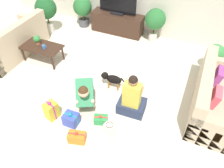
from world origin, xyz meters
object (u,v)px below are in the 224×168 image
Objects in this scene: tv_console at (117,23)px; potted_plant_corner_right at (214,56)px; gift_box_c at (71,119)px; tabletop_plant at (37,39)px; potted_plant_corner_left at (46,10)px; gift_bag_a at (110,131)px; sofa_left at (14,43)px; person_kneeling at (85,93)px; gift_box_d at (101,120)px; tv at (118,5)px; gift_box_a at (51,110)px; coffee_table at (42,48)px; gift_box_b at (77,137)px; person_sitting at (132,99)px; potted_plant_back_left at (83,8)px; dog at (112,79)px; mug at (44,47)px; sofa_right at (215,98)px; potted_plant_back_right at (155,21)px.

tv_console is 2.16× the size of potted_plant_corner_right.
tabletop_plant is at bearing 140.85° from gift_box_c.
gift_bag_a is at bearing -39.97° from potted_plant_corner_left.
sofa_left reaches higher than tv_console.
potted_plant_corner_right is at bearing 17.03° from person_kneeling.
gift_box_d is (2.85, -2.40, -0.61)m from potted_plant_corner_left.
tv_console is at bearing 0.00° from tv.
potted_plant_corner_left is 1.32m from tabletop_plant.
tv_console is at bearing 72.52° from person_kneeling.
potted_plant_corner_right is 1.65× the size of gift_box_a.
coffee_table reaches higher than gift_box_b.
potted_plant_back_left is at bearing -49.42° from person_sitting.
potted_plant_back_left reaches higher than tabletop_plant.
tv is 2.44m from dog.
gift_bag_a is at bearing 31.85° from gift_box_b.
potted_plant_back_left reaches higher than mug.
potted_plant_back_right is at bearing 41.84° from sofa_right.
sofa_left and sofa_right have the same top height.
potted_plant_corner_left reaches higher than sofa_right.
sofa_left reaches higher than person_kneeling.
tabletop_plant is (-4.14, 0.05, 0.22)m from sofa_right.
dog reaches higher than gift_box_c.
dog is at bearing -6.09° from coffee_table.
gift_bag_a is at bearing -62.05° from person_kneeling.
coffee_table is at bearing 139.76° from gift_box_c.
gift_box_d is at bearing 26.52° from gift_box_c.
gift_box_a reaches higher than gift_bag_a.
gift_box_d is at bearing 69.05° from gift_box_b.
coffee_table is 1.43× the size of potted_plant_corner_right.
sofa_left is at bearing -96.66° from potted_plant_corner_left.
person_sitting is at bearing -14.40° from mug.
potted_plant_corner_left is 1.86× the size of dog.
potted_plant_corner_left is at bearing -156.84° from tv_console.
potted_plant_corner_right is 2.10× the size of gift_box_b.
person_sitting is 3.17× the size of gift_box_d.
gift_box_a is (-0.99, -3.39, -0.44)m from potted_plant_back_right.
potted_plant_corner_right reaches higher than gift_box_b.
potted_plant_corner_right is 4.18m from tabletop_plant.
sofa_left is 15.50× the size of mug.
potted_plant_corner_left reaches higher than tv_console.
potted_plant_corner_left is 1.54m from mug.
potted_plant_corner_left is at bearing -156.84° from tv.
coffee_table is 1.06× the size of person_sitting.
sofa_right is at bearing 92.07° from dog.
gift_box_a is 1.79m from mug.
gift_box_c is at bearing 35.65° from person_sitting.
tabletop_plant is at bearing 89.26° from sofa_right.
coffee_table is 0.66× the size of tv_console.
person_sitting reaches higher than sofa_right.
sofa_right is at bearing -14.71° from potted_plant_corner_left.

